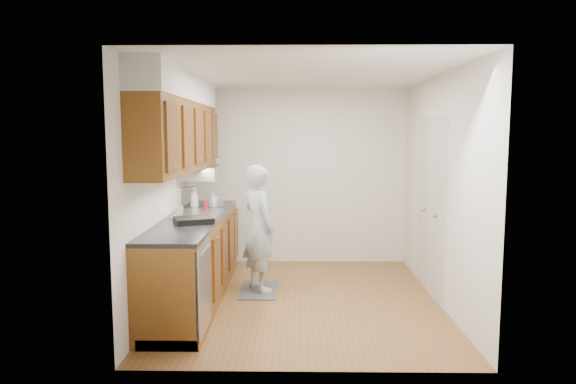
% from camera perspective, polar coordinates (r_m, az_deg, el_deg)
% --- Properties ---
extents(floor, '(3.50, 3.50, 0.00)m').
position_cam_1_polar(floor, '(5.89, 1.59, -11.88)').
color(floor, brown).
rests_on(floor, ground).
extents(ceiling, '(3.50, 3.50, 0.00)m').
position_cam_1_polar(ceiling, '(5.62, 1.67, 13.08)').
color(ceiling, white).
rests_on(ceiling, wall_left).
extents(wall_left, '(0.02, 3.50, 2.50)m').
position_cam_1_polar(wall_left, '(5.80, -13.37, 0.32)').
color(wall_left, silver).
rests_on(wall_left, floor).
extents(wall_right, '(0.02, 3.50, 2.50)m').
position_cam_1_polar(wall_right, '(5.84, 16.52, 0.27)').
color(wall_right, silver).
rests_on(wall_right, floor).
extents(wall_back, '(3.00, 0.02, 2.50)m').
position_cam_1_polar(wall_back, '(7.36, 1.44, 1.78)').
color(wall_back, silver).
rests_on(wall_back, floor).
extents(counter, '(0.64, 2.80, 1.30)m').
position_cam_1_polar(counter, '(5.86, -10.31, -7.10)').
color(counter, brown).
rests_on(counter, floor).
extents(upper_cabinets, '(0.47, 2.80, 1.21)m').
position_cam_1_polar(upper_cabinets, '(5.77, -11.81, 7.29)').
color(upper_cabinets, brown).
rests_on(upper_cabinets, wall_left).
extents(closet_door, '(0.02, 1.22, 2.05)m').
position_cam_1_polar(closet_door, '(6.15, 15.60, -1.51)').
color(closet_door, white).
rests_on(closet_door, wall_right).
extents(floor_mat, '(0.44, 0.74, 0.01)m').
position_cam_1_polar(floor_mat, '(6.21, -3.21, -10.82)').
color(floor_mat, '#5D5D60').
rests_on(floor_mat, floor).
extents(person, '(0.66, 0.71, 1.69)m').
position_cam_1_polar(person, '(6.01, -3.27, -3.07)').
color(person, '#A3B8C7').
rests_on(person, floor_mat).
extents(soap_bottle_a, '(0.14, 0.14, 0.26)m').
position_cam_1_polar(soap_bottle_a, '(6.42, -10.34, -0.63)').
color(soap_bottle_a, white).
rests_on(soap_bottle_a, counter).
extents(soap_bottle_b, '(0.12, 0.12, 0.19)m').
position_cam_1_polar(soap_bottle_b, '(6.51, -8.32, -0.80)').
color(soap_bottle_b, white).
rests_on(soap_bottle_b, counter).
extents(soap_bottle_c, '(0.19, 0.19, 0.18)m').
position_cam_1_polar(soap_bottle_c, '(6.62, -8.45, -0.71)').
color(soap_bottle_c, white).
rests_on(soap_bottle_c, counter).
extents(soda_can, '(0.08, 0.08, 0.11)m').
position_cam_1_polar(soda_can, '(6.27, -9.08, -1.45)').
color(soda_can, '#A61C2B').
rests_on(soda_can, counter).
extents(steel_can, '(0.09, 0.09, 0.12)m').
position_cam_1_polar(steel_can, '(6.49, -7.48, -1.12)').
color(steel_can, '#A5A5AA').
rests_on(steel_can, counter).
extents(dish_rack, '(0.47, 0.43, 0.06)m').
position_cam_1_polar(dish_rack, '(5.38, -10.45, -3.10)').
color(dish_rack, black).
rests_on(dish_rack, counter).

